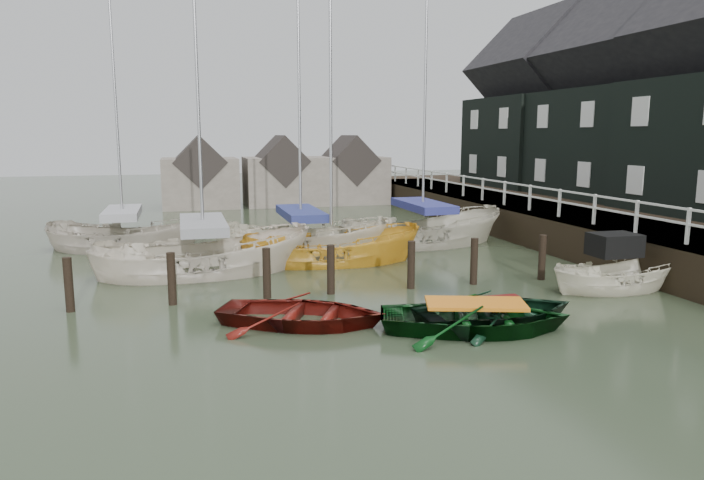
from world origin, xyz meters
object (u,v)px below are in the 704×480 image
object	(u,v)px
rowboat_green	(475,331)
rowboat_dkgreen	(497,323)
motorboat	(616,287)
sailboat_a	(205,272)
sailboat_e	(125,249)
sailboat_b	(301,252)
rowboat_red	(302,324)
sailboat_d	(422,244)
sailboat_c	(332,262)

from	to	relation	value
rowboat_green	rowboat_dkgreen	distance (m)	0.90
rowboat_dkgreen	motorboat	world-z (taller)	motorboat
rowboat_green	sailboat_a	size ratio (longest dim) A/B	0.38
sailboat_e	motorboat	bearing A→B (deg)	-104.18
motorboat	sailboat_b	distance (m)	11.06
motorboat	sailboat_e	size ratio (longest dim) A/B	0.37
rowboat_red	rowboat_dkgreen	world-z (taller)	rowboat_dkgreen
sailboat_d	rowboat_green	bearing A→B (deg)	159.88
sailboat_c	sailboat_d	world-z (taller)	sailboat_d
rowboat_green	motorboat	size ratio (longest dim) A/B	1.06
sailboat_d	sailboat_e	xyz separation A→B (m)	(-11.57, 1.99, 0.00)
motorboat	sailboat_a	distance (m)	12.54
rowboat_green	sailboat_c	bearing A→B (deg)	27.22
sailboat_c	sailboat_e	world-z (taller)	sailboat_e
rowboat_green	sailboat_c	world-z (taller)	sailboat_c
rowboat_red	sailboat_e	bearing A→B (deg)	49.05
motorboat	sailboat_c	size ratio (longest dim) A/B	0.38
sailboat_a	sailboat_d	world-z (taller)	sailboat_d
rowboat_green	sailboat_b	distance (m)	10.51
sailboat_d	rowboat_red	bearing A→B (deg)	139.52
rowboat_dkgreen	sailboat_b	world-z (taller)	sailboat_b
rowboat_red	motorboat	distance (m)	9.36
sailboat_d	sailboat_e	distance (m)	11.74
sailboat_a	sailboat_e	size ratio (longest dim) A/B	1.04
sailboat_c	sailboat_b	bearing A→B (deg)	25.54
sailboat_b	sailboat_d	world-z (taller)	sailboat_d
rowboat_green	sailboat_b	bearing A→B (deg)	29.26
sailboat_d	sailboat_b	bearing A→B (deg)	91.04
sailboat_b	sailboat_c	world-z (taller)	sailboat_b
sailboat_a	sailboat_e	distance (m)	5.82
rowboat_dkgreen	sailboat_e	size ratio (longest dim) A/B	0.37
rowboat_dkgreen	sailboat_d	world-z (taller)	sailboat_d
sailboat_b	sailboat_e	size ratio (longest dim) A/B	1.13
rowboat_dkgreen	rowboat_red	bearing A→B (deg)	74.98
rowboat_green	sailboat_c	distance (m)	8.46
sailboat_c	sailboat_d	bearing A→B (deg)	-54.80
rowboat_red	sailboat_b	bearing A→B (deg)	15.22
rowboat_red	sailboat_d	distance (m)	11.47
motorboat	sailboat_c	xyz separation A→B (m)	(-6.98, 6.00, -0.09)
sailboat_a	sailboat_c	bearing A→B (deg)	-86.15
rowboat_red	rowboat_dkgreen	distance (m)	4.66
rowboat_dkgreen	sailboat_a	xyz separation A→B (m)	(-6.53, 7.30, 0.06)
sailboat_a	sailboat_d	size ratio (longest dim) A/B	0.91
rowboat_red	sailboat_d	size ratio (longest dim) A/B	0.32
sailboat_c	sailboat_e	xyz separation A→B (m)	(-7.19, 4.45, 0.05)
rowboat_red	sailboat_b	xyz separation A→B (m)	(1.64, 8.79, 0.06)
sailboat_d	sailboat_c	bearing A→B (deg)	114.76
sailboat_c	sailboat_e	bearing A→B (deg)	64.05
sailboat_d	motorboat	bearing A→B (deg)	-167.52
rowboat_red	rowboat_dkgreen	bearing A→B (deg)	-77.83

